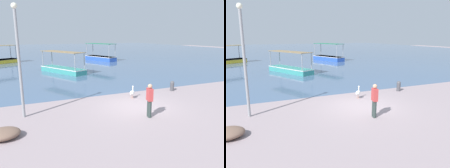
{
  "view_description": "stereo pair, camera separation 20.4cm",
  "coord_description": "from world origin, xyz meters",
  "views": [
    {
      "loc": [
        -6.08,
        -10.32,
        4.0
      ],
      "look_at": [
        -0.33,
        2.67,
        0.81
      ],
      "focal_mm": 35.0,
      "sensor_mm": 36.0,
      "label": 1
    },
    {
      "loc": [
        -5.89,
        -10.41,
        4.0
      ],
      "look_at": [
        -0.33,
        2.67,
        0.81
      ],
      "focal_mm": 35.0,
      "sensor_mm": 36.0,
      "label": 2
    }
  ],
  "objects": [
    {
      "name": "pelican",
      "position": [
        0.62,
        1.6,
        0.38
      ],
      "size": [
        0.64,
        0.66,
        0.8
      ],
      "color": "#E0997A",
      "rests_on": "ground"
    },
    {
      "name": "fishing_boat_far_right",
      "position": [
        -1.47,
        13.37,
        0.47
      ],
      "size": [
        4.05,
        6.13,
        2.28
      ],
      "color": "teal",
      "rests_on": "harbor_water"
    },
    {
      "name": "mooring_bollard",
      "position": [
        4.25,
        2.14,
        0.39
      ],
      "size": [
        0.29,
        0.29,
        0.73
      ],
      "color": "#47474C",
      "rests_on": "ground"
    },
    {
      "name": "fisherman_standing",
      "position": [
        -0.22,
        -1.65,
        0.91
      ],
      "size": [
        0.3,
        0.44,
        1.69
      ],
      "color": "#2D3A38",
      "rests_on": "ground"
    },
    {
      "name": "fishing_boat_center",
      "position": [
        6.5,
        22.75,
        0.53
      ],
      "size": [
        3.68,
        6.01,
        2.69
      ],
      "color": "blue",
      "rests_on": "harbor_water"
    },
    {
      "name": "lamp_post",
      "position": [
        -5.94,
        0.88,
        3.07
      ],
      "size": [
        0.28,
        0.28,
        5.43
      ],
      "color": "gray",
      "rests_on": "ground"
    },
    {
      "name": "ground",
      "position": [
        0.0,
        0.0,
        0.0
      ],
      "size": [
        120.0,
        120.0,
        0.0
      ],
      "primitive_type": "plane",
      "color": "gray"
    },
    {
      "name": "net_pile",
      "position": [
        -6.8,
        -1.31,
        0.2
      ],
      "size": [
        1.31,
        1.12,
        0.4
      ],
      "primitive_type": "ellipsoid",
      "color": "brown",
      "rests_on": "ground"
    },
    {
      "name": "harbor_water",
      "position": [
        0.0,
        48.0,
        0.0
      ],
      "size": [
        110.0,
        90.0,
        0.0
      ],
      "primitive_type": "cube",
      "color": "#486385",
      "rests_on": "ground"
    }
  ]
}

